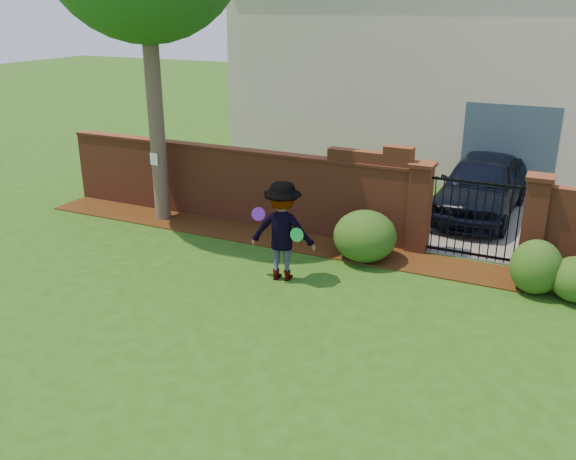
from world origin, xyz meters
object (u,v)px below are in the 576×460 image
at_px(man, 282,232).
at_px(frisbee_green, 297,235).
at_px(car, 479,188).
at_px(frisbee_purple, 258,214).

xyz_separation_m(man, frisbee_green, (0.35, -0.12, 0.04)).
bearing_deg(car, frisbee_green, -111.33).
bearing_deg(frisbee_purple, frisbee_green, 12.71).
bearing_deg(car, frisbee_purple, -116.53).
bearing_deg(frisbee_purple, man, 39.40).
xyz_separation_m(car, frisbee_purple, (-3.02, -5.46, 0.58)).
distance_m(man, frisbee_purple, 0.57).
bearing_deg(man, frisbee_purple, 28.61).
relative_size(car, man, 2.30).
xyz_separation_m(car, frisbee_green, (-2.34, -5.30, 0.24)).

